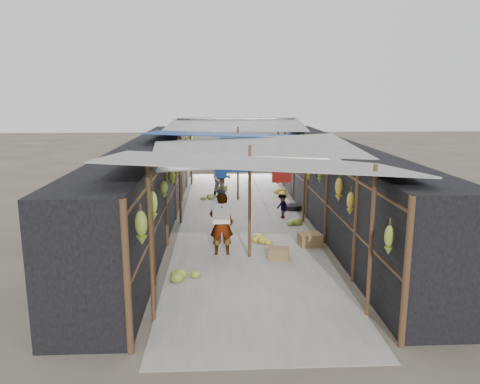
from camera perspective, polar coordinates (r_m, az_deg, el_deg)
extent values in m
plane|color=#6B6356|center=(8.15, 2.63, -15.10)|extent=(80.00, 80.00, 0.00)
cube|color=#9E998E|center=(14.24, 0.19, -3.18)|extent=(3.60, 16.00, 0.02)
cube|color=black|center=(14.11, -10.82, 1.22)|extent=(1.40, 15.00, 2.30)
cube|color=black|center=(14.38, 11.00, 1.41)|extent=(1.40, 15.00, 2.30)
cube|color=olive|center=(10.77, 4.75, -7.51)|extent=(0.51, 0.44, 0.27)
cube|color=olive|center=(11.76, 8.51, -5.79)|extent=(0.60, 0.51, 0.32)
cube|color=olive|center=(18.07, -2.30, 0.40)|extent=(0.48, 0.45, 0.25)
cylinder|color=black|center=(15.33, 6.37, -1.89)|extent=(0.56, 0.56, 0.17)
imported|color=silver|center=(10.85, -2.29, -3.91)|extent=(0.56, 0.38, 1.50)
imported|color=#213EA6|center=(16.77, -2.33, 1.65)|extent=(0.74, 0.58, 1.48)
imported|color=#514C46|center=(14.14, 5.16, -1.74)|extent=(0.47, 0.58, 0.78)
cylinder|color=brown|center=(7.70, -10.82, -6.48)|extent=(0.07, 0.07, 2.60)
cylinder|color=brown|center=(8.03, 15.69, -5.96)|extent=(0.07, 0.07, 2.60)
cylinder|color=brown|center=(10.54, 1.18, -1.30)|extent=(0.07, 0.07, 2.60)
cylinder|color=brown|center=(13.50, -7.35, 1.50)|extent=(0.07, 0.07, 2.60)
cylinder|color=brown|center=(13.69, 7.86, 1.63)|extent=(0.07, 0.07, 2.60)
cylinder|color=brown|center=(16.43, -0.25, 3.43)|extent=(0.07, 0.07, 2.60)
cylinder|color=brown|center=(19.42, -5.98, 4.65)|extent=(0.07, 0.07, 2.60)
cylinder|color=brown|center=(19.55, 4.65, 4.73)|extent=(0.07, 0.07, 2.60)
cube|color=#9A9A95|center=(8.36, 2.15, 3.62)|extent=(5.21, 3.19, 0.52)
cube|color=#9A9A95|center=(11.55, 1.78, 5.14)|extent=(5.23, 3.73, 0.50)
cube|color=navy|center=(14.80, -0.39, 6.99)|extent=(5.40, 3.60, 0.41)
cube|color=#9A9A95|center=(18.09, -0.51, 8.18)|extent=(5.37, 3.66, 0.27)
cube|color=#9A9A95|center=(20.48, -0.50, 8.88)|extent=(5.00, 1.99, 0.24)
cylinder|color=brown|center=(13.90, -8.10, 4.90)|extent=(0.06, 15.00, 0.06)
cylinder|color=brown|center=(14.10, 8.37, 4.99)|extent=(0.06, 15.00, 0.06)
cylinder|color=gray|center=(13.86, 0.20, 5.00)|extent=(0.02, 15.00, 0.02)
cube|color=silver|center=(16.32, 2.09, 5.05)|extent=(0.60, 0.03, 0.55)
cube|color=#A51F19|center=(12.13, 5.11, 2.55)|extent=(0.50, 0.03, 0.60)
cube|color=#1832A1|center=(13.76, -0.22, 3.69)|extent=(0.70, 0.03, 0.60)
cube|color=navy|center=(18.38, -1.45, 5.73)|extent=(0.65, 0.03, 0.60)
ellipsoid|color=olive|center=(7.26, -11.95, -4.30)|extent=(0.19, 0.16, 0.54)
ellipsoid|color=olive|center=(8.52, -10.58, -1.73)|extent=(0.17, 0.14, 0.56)
ellipsoid|color=olive|center=(10.22, -9.27, 0.32)|extent=(0.18, 0.15, 0.37)
ellipsoid|color=olive|center=(11.93, -8.35, 1.76)|extent=(0.19, 0.16, 0.38)
ellipsoid|color=olive|center=(13.32, -7.77, 2.79)|extent=(0.17, 0.15, 0.53)
ellipsoid|color=gold|center=(14.43, -7.39, 3.38)|extent=(0.15, 0.13, 0.41)
ellipsoid|color=olive|center=(16.03, -6.95, 4.80)|extent=(0.17, 0.15, 0.56)
ellipsoid|color=olive|center=(17.92, -6.51, 5.12)|extent=(0.16, 0.14, 0.45)
ellipsoid|color=olive|center=(18.89, -6.33, 5.66)|extent=(0.15, 0.13, 0.59)
ellipsoid|color=olive|center=(20.59, -6.04, 6.36)|extent=(0.17, 0.15, 0.47)
ellipsoid|color=olive|center=(7.49, 17.70, -5.59)|extent=(0.15, 0.13, 0.47)
ellipsoid|color=gold|center=(9.40, 13.31, -1.35)|extent=(0.15, 0.13, 0.46)
ellipsoid|color=gold|center=(10.22, 11.98, 0.31)|extent=(0.17, 0.15, 0.52)
ellipsoid|color=olive|center=(12.00, 9.75, 2.37)|extent=(0.14, 0.12, 0.57)
ellipsoid|color=olive|center=(13.35, 8.47, 2.43)|extent=(0.17, 0.15, 0.53)
ellipsoid|color=olive|center=(15.07, 7.18, 3.18)|extent=(0.14, 0.12, 0.60)
ellipsoid|color=gold|center=(16.02, 6.59, 4.85)|extent=(0.20, 0.17, 0.53)
ellipsoid|color=gold|center=(17.57, 5.76, 5.62)|extent=(0.17, 0.15, 0.38)
ellipsoid|color=gold|center=(19.29, 4.99, 5.71)|extent=(0.17, 0.14, 0.35)
ellipsoid|color=olive|center=(20.57, 4.51, 6.61)|extent=(0.14, 0.12, 0.38)
ellipsoid|color=gold|center=(17.93, 4.90, 0.32)|extent=(0.56, 0.48, 0.28)
ellipsoid|color=gold|center=(14.03, -2.11, -2.82)|extent=(0.60, 0.51, 0.30)
ellipsoid|color=olive|center=(9.68, -6.83, -9.80)|extent=(0.55, 0.47, 0.27)
ellipsoid|color=olive|center=(16.73, -4.35, -0.57)|extent=(0.47, 0.40, 0.24)
ellipsoid|color=olive|center=(13.45, 7.42, -3.52)|extent=(0.64, 0.54, 0.32)
ellipsoid|color=gold|center=(11.95, 2.95, -5.63)|extent=(0.45, 0.38, 0.23)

